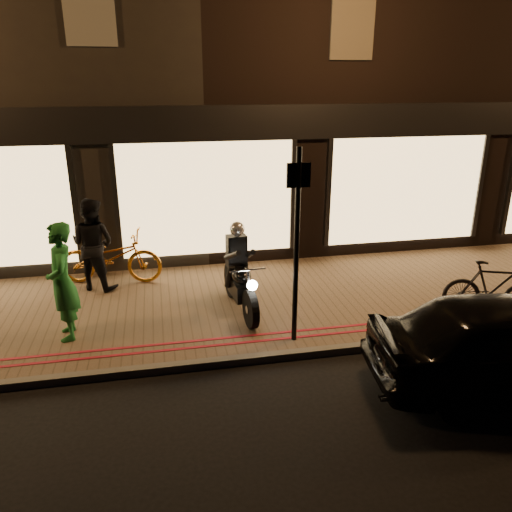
{
  "coord_description": "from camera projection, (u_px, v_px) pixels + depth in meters",
  "views": [
    {
      "loc": [
        -1.02,
        -6.31,
        4.0
      ],
      "look_at": [
        0.58,
        1.66,
        1.1
      ],
      "focal_mm": 35.0,
      "sensor_mm": 36.0,
      "label": 1
    }
  ],
  "objects": [
    {
      "name": "red_kerb_lines",
      "position": [
        234.0,
        340.0,
        7.83
      ],
      "size": [
        50.0,
        0.26,
        0.01
      ],
      "color": "maroon",
      "rests_on": "sidewalk"
    },
    {
      "name": "sidewalk",
      "position": [
        221.0,
        305.0,
        9.19
      ],
      "size": [
        50.0,
        4.0,
        0.12
      ],
      "primitive_type": "cube",
      "color": "brown",
      "rests_on": "ground"
    },
    {
      "name": "bicycle_dark",
      "position": [
        493.0,
        288.0,
        8.54
      ],
      "size": [
        1.68,
        1.02,
        0.97
      ],
      "primitive_type": "imported",
      "rotation": [
        0.0,
        0.0,
        1.2
      ],
      "color": "black",
      "rests_on": "sidewalk"
    },
    {
      "name": "person_dark",
      "position": [
        93.0,
        244.0,
        9.51
      ],
      "size": [
        1.08,
        1.0,
        1.79
      ],
      "primitive_type": "imported",
      "rotation": [
        0.0,
        0.0,
        2.67
      ],
      "color": "black",
      "rests_on": "sidewalk"
    },
    {
      "name": "building_row",
      "position": [
        185.0,
        69.0,
        14.23
      ],
      "size": [
        48.0,
        10.11,
        8.5
      ],
      "color": "black",
      "rests_on": "ground"
    },
    {
      "name": "kerb_stone",
      "position": [
        239.0,
        360.0,
        7.38
      ],
      "size": [
        50.0,
        0.14,
        0.12
      ],
      "primitive_type": "cube",
      "color": "#59544C",
      "rests_on": "ground"
    },
    {
      "name": "motorcycle",
      "position": [
        240.0,
        277.0,
        8.68
      ],
      "size": [
        0.61,
        1.94,
        1.59
      ],
      "rotation": [
        0.0,
        0.0,
        0.1
      ],
      "color": "black",
      "rests_on": "sidewalk"
    },
    {
      "name": "person_green",
      "position": [
        62.0,
        282.0,
        7.65
      ],
      "size": [
        0.56,
        0.75,
        1.87
      ],
      "primitive_type": "imported",
      "rotation": [
        0.0,
        0.0,
        -1.4
      ],
      "color": "#1E712B",
      "rests_on": "sidewalk"
    },
    {
      "name": "bicycle_gold",
      "position": [
        110.0,
        257.0,
        9.9
      ],
      "size": [
        2.12,
        1.07,
        1.06
      ],
      "primitive_type": "imported",
      "rotation": [
        0.0,
        0.0,
        1.38
      ],
      "color": "#C37922",
      "rests_on": "sidewalk"
    },
    {
      "name": "sign_post",
      "position": [
        297.0,
        238.0,
        7.31
      ],
      "size": [
        0.35,
        0.08,
        3.0
      ],
      "rotation": [
        0.0,
        0.0,
        0.05
      ],
      "color": "black",
      "rests_on": "sidewalk"
    },
    {
      "name": "ground",
      "position": [
        239.0,
        366.0,
        7.36
      ],
      "size": [
        90.0,
        90.0,
        0.0
      ],
      "primitive_type": "plane",
      "color": "black",
      "rests_on": "ground"
    }
  ]
}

